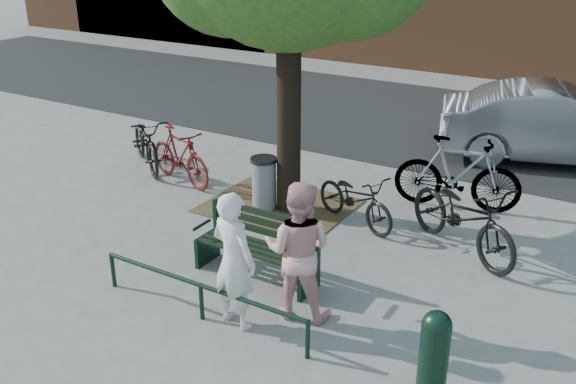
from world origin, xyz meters
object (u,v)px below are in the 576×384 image
Objects in this scene: bollard at (434,357)px; bicycle_c at (355,199)px; park_bench at (259,244)px; litter_bin at (264,183)px; parked_car at (560,125)px; person_right at (298,251)px; person_left at (234,260)px.

bollard is 0.66× the size of bicycle_c.
bicycle_c is (0.42, 2.17, -0.03)m from park_bench.
park_bench is at bearing -58.67° from litter_bin.
bollard is at bearing 163.47° from parked_car.
litter_bin is (-2.12, 2.48, -0.42)m from person_right.
bicycle_c is at bearing 78.95° from park_bench.
park_bench is at bearing 140.80° from parked_car.
bicycle_c is at bearing 125.86° from bollard.
park_bench is 7.51m from parked_car.
park_bench is 0.37× the size of parked_car.
park_bench is 0.98× the size of person_right.
bollard is (1.99, -0.75, -0.29)m from person_right.
person_right is at bearing -147.35° from bicycle_c.
person_left is 0.37× the size of parked_car.
person_right reaches higher than person_left.
bicycle_c is at bearing 9.00° from litter_bin.
parked_car is at bearing -118.33° from person_right.
person_left is 0.98× the size of person_right.
bicycle_c is (0.02, 3.30, -0.42)m from person_left.
parked_car is at bearing -2.95° from bicycle_c.
parked_car is (2.23, 4.84, 0.33)m from bicycle_c.
person_right is (0.95, -0.56, 0.41)m from park_bench.
bollard reaches higher than park_bench.
parked_car is (1.70, 7.57, -0.11)m from person_right.
person_right is 1.92× the size of litter_bin.
parked_car is (2.65, 7.02, 0.30)m from park_bench.
person_right is at bearing -49.46° from litter_bin.
litter_bin is 1.61m from bicycle_c.
litter_bin is 0.54× the size of bicycle_c.
park_bench is at bearing -169.29° from bicycle_c.
park_bench is 1.88× the size of litter_bin.
bollard is at bearing -122.38° from bicycle_c.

